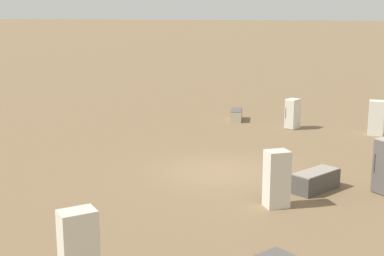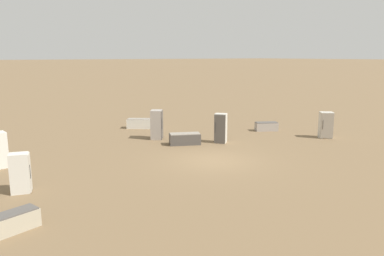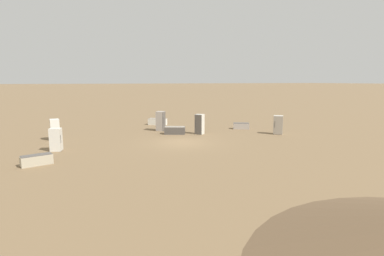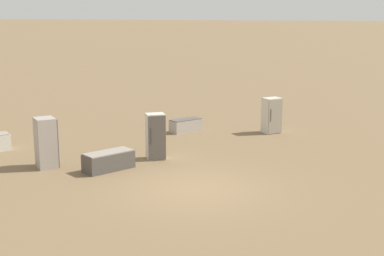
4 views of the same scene
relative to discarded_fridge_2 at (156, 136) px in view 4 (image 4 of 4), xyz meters
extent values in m
plane|color=brown|center=(-2.73, -2.83, -0.88)|extent=(1000.00, 1000.00, 0.00)
cube|color=beige|center=(0.01, 0.01, 0.00)|extent=(0.88, 0.90, 1.76)
cube|color=#56514C|center=(-0.22, -0.18, 0.00)|extent=(0.45, 0.53, 1.69)
cylinder|color=#2D2D2D|center=(-0.40, -0.02, 0.09)|extent=(0.02, 0.02, 0.62)
cube|color=#4C4742|center=(-2.02, 0.82, -0.57)|extent=(1.94, 1.41, 0.63)
cube|color=gray|center=(-2.02, 0.82, -0.23)|extent=(1.87, 1.36, 0.04)
cube|color=#A89E93|center=(4.92, 1.03, -0.60)|extent=(1.65, 1.30, 0.56)
cube|color=#56514C|center=(4.92, 1.03, -0.30)|extent=(1.58, 1.25, 0.04)
cube|color=#A89E93|center=(-2.66, 3.06, 0.03)|extent=(1.01, 1.04, 1.82)
cube|color=#56514C|center=(-2.38, 2.84, 0.03)|extent=(0.49, 0.64, 1.75)
cylinder|color=#2D2D2D|center=(-2.53, 2.60, 0.12)|extent=(0.02, 0.02, 0.64)
cube|color=beige|center=(6.34, -2.72, -0.05)|extent=(0.97, 0.93, 1.65)
cube|color=gray|center=(6.16, -2.97, -0.05)|extent=(0.63, 0.49, 1.59)
cylinder|color=#2D2D2D|center=(5.92, -2.82, 0.03)|extent=(0.02, 0.02, 0.58)
camera|label=1|loc=(15.25, 3.87, 4.89)|focal=50.00mm
camera|label=2|loc=(-13.83, -17.06, 4.26)|focal=35.00mm
camera|label=3|loc=(-10.61, -23.82, 3.77)|focal=28.00mm
camera|label=4|loc=(-17.50, -9.45, 4.54)|focal=50.00mm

